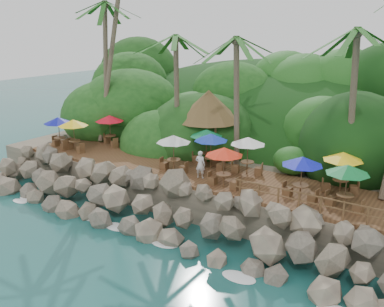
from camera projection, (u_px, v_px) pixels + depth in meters
The scene contains 12 objects.
ground at pixel (132, 239), 23.80m from camera, with size 140.00×140.00×0.00m, color #19514F.
land_base at pixel (258, 152), 36.31m from camera, with size 32.00×25.20×2.10m, color gray.
jungle_hill at pixel (290, 144), 42.61m from camera, with size 44.80×28.00×15.40m, color #143811.
seawall at pixel (154, 207), 25.07m from camera, with size 29.00×4.00×2.30m, color gray, non-canonical shape.
terrace at pixel (192, 171), 27.98m from camera, with size 26.00×5.00×0.20m, color brown.
jungle_foliage at pixel (252, 167), 35.80m from camera, with size 44.00×16.00×12.00m, color #143811, non-canonical shape.
foam_line at pixel (135, 236), 24.03m from camera, with size 25.20×0.80×0.06m.
palms at pixel (215, 5), 27.26m from camera, with size 27.67×6.87×15.09m.
palapa at pixel (209, 106), 30.66m from camera, with size 4.77×4.77×4.60m.
dining_clusters at pixel (196, 141), 27.20m from camera, with size 23.28×5.36×2.37m.
railing at pixel (310, 201), 21.40m from camera, with size 8.30×0.10×1.00m.
waiter at pixel (200, 164), 26.24m from camera, with size 0.63×0.41×1.72m, color silver.
Camera 1 is at (14.58, -16.11, 11.27)m, focal length 40.59 mm.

